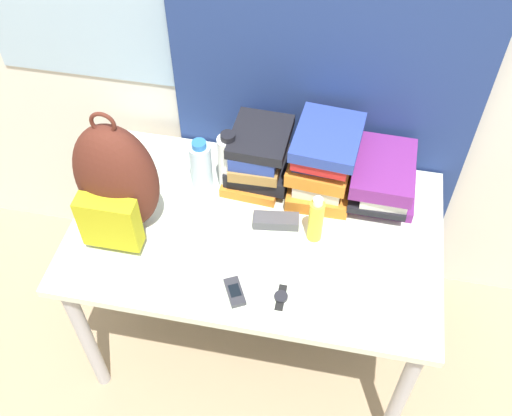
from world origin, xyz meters
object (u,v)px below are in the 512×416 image
book_stack_center (323,160)px  sports_bottle (229,163)px  water_bottle (201,165)px  wristwatch (281,297)px  book_stack_right (383,179)px  sunscreen_bottle (316,220)px  sunglasses_case (276,221)px  book_stack_left (259,156)px  backpack (116,183)px  cell_phone (235,292)px

book_stack_center → sports_bottle: (-0.31, -0.06, -0.02)m
water_bottle → wristwatch: (0.35, -0.41, -0.09)m
book_stack_right → sports_bottle: sports_bottle is taller
sunscreen_bottle → sunglasses_case: bearing=168.1°
book_stack_right → sports_bottle: 0.52m
sunglasses_case → water_bottle: bearing=154.9°
sports_bottle → wristwatch: 0.50m
book_stack_left → wristwatch: bearing=-71.3°
backpack → cell_phone: bearing=-25.4°
sunglasses_case → backpack: bearing=-169.0°
book_stack_center → book_stack_right: (0.20, 0.00, -0.05)m
sports_bottle → sunscreen_bottle: (0.32, -0.17, -0.03)m
cell_phone → wristwatch: 0.14m
book_stack_right → wristwatch: bearing=-119.1°
water_bottle → cell_phone: size_ratio=1.79×
water_bottle → cell_phone: bearing=-63.7°
book_stack_left → water_bottle: book_stack_left is taller
water_bottle → cell_phone: water_bottle is taller
water_bottle → sunscreen_bottle: bearing=-21.2°
backpack → water_bottle: backpack is taller
book_stack_center → sports_bottle: bearing=-169.7°
book_stack_center → cell_phone: book_stack_center is taller
book_stack_left → wristwatch: book_stack_left is taller
water_bottle → sunscreen_bottle: water_bottle is taller
book_stack_right → water_bottle: bearing=-174.2°
book_stack_left → sunscreen_bottle: size_ratio=1.42×
sunglasses_case → wristwatch: (0.06, -0.28, -0.01)m
water_bottle → sunscreen_bottle: 0.44m
cell_phone → backpack: bearing=154.6°
cell_phone → water_bottle: bearing=116.3°
sunglasses_case → wristwatch: bearing=-77.0°
wristwatch → water_bottle: bearing=130.3°
sports_bottle → cell_phone: sports_bottle is taller
sunscreen_bottle → sunglasses_case: 0.15m
book_stack_left → water_bottle: bearing=-161.6°
water_bottle → sports_bottle: (0.10, 0.01, 0.02)m
book_stack_left → cell_phone: book_stack_left is taller
backpack → sports_bottle: 0.39m
water_bottle → wristwatch: 0.54m
book_stack_right → sunscreen_bottle: size_ratio=1.58×
sunglasses_case → sports_bottle: bearing=143.4°
book_stack_center → book_stack_right: size_ratio=1.01×
book_stack_center → sunscreen_bottle: bearing=-87.8°
book_stack_right → sports_bottle: (-0.51, -0.06, 0.03)m
book_stack_center → sports_bottle: size_ratio=1.21×
sunglasses_case → wristwatch: size_ratio=1.72×
water_bottle → sunglasses_case: size_ratio=1.26×
sunglasses_case → book_stack_right: bearing=30.8°
water_bottle → sunglasses_case: water_bottle is taller
sports_bottle → sunglasses_case: size_ratio=1.56×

